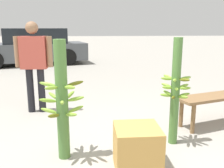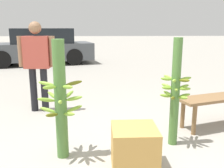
# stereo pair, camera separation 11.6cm
# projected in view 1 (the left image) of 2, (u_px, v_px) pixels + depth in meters

# --- Properties ---
(ground_plane) EXTENTS (80.00, 80.00, 0.00)m
(ground_plane) POSITION_uv_depth(u_px,v_px,m) (123.00, 167.00, 2.64)
(ground_plane) COLOR #9E998E
(banana_stalk_left) EXTENTS (0.50, 0.50, 1.32)m
(banana_stalk_left) POSITION_uv_depth(u_px,v_px,m) (62.00, 101.00, 2.69)
(banana_stalk_left) COLOR #4C7A38
(banana_stalk_left) RESTS_ON ground_plane
(banana_stalk_center) EXTENTS (0.39, 0.38, 1.33)m
(banana_stalk_center) POSITION_uv_depth(u_px,v_px,m) (175.00, 91.00, 3.04)
(banana_stalk_center) COLOR #4C7A38
(banana_stalk_center) RESTS_ON ground_plane
(vendor_person) EXTENTS (0.63, 0.21, 1.54)m
(vendor_person) POSITION_uv_depth(u_px,v_px,m) (34.00, 60.00, 4.17)
(vendor_person) COLOR black
(vendor_person) RESTS_ON ground_plane
(market_bench) EXTENTS (1.34, 0.73, 0.46)m
(market_bench) POSITION_uv_depth(u_px,v_px,m) (217.00, 100.00, 3.70)
(market_bench) COLOR olive
(market_bench) RESTS_ON ground_plane
(parked_car) EXTENTS (4.46, 2.72, 1.40)m
(parked_car) POSITION_uv_depth(u_px,v_px,m) (32.00, 47.00, 9.78)
(parked_car) COLOR #4C5156
(parked_car) RESTS_ON ground_plane
(produce_crate) EXTENTS (0.46, 0.46, 0.46)m
(produce_crate) POSITION_uv_depth(u_px,v_px,m) (137.00, 148.00, 2.56)
(produce_crate) COLOR #C69347
(produce_crate) RESTS_ON ground_plane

